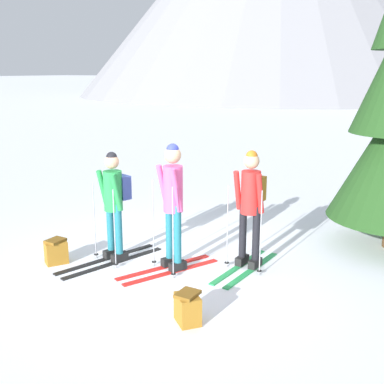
% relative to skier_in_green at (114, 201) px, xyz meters
% --- Properties ---
extents(ground_plane, '(400.00, 400.00, 0.00)m').
position_rel_skier_in_green_xyz_m(ground_plane, '(0.84, 0.36, -0.95)').
color(ground_plane, white).
extents(skier_in_green, '(0.80, 1.78, 1.69)m').
position_rel_skier_in_green_xyz_m(skier_in_green, '(0.00, 0.00, 0.00)').
color(skier_in_green, black).
rests_on(skier_in_green, ground).
extents(skier_in_pink, '(0.95, 1.57, 1.87)m').
position_rel_skier_in_green_xyz_m(skier_in_pink, '(0.96, 0.14, 0.10)').
color(skier_in_pink, red).
rests_on(skier_in_pink, ground).
extents(skier_in_red, '(0.61, 1.57, 1.76)m').
position_rel_skier_in_green_xyz_m(skier_in_red, '(1.88, 0.80, 0.05)').
color(skier_in_red, green).
rests_on(skier_in_red, ground).
extents(backpack_on_snow_front, '(0.37, 0.40, 0.38)m').
position_rel_skier_in_green_xyz_m(backpack_on_snow_front, '(-0.70, -0.57, -0.76)').
color(backpack_on_snow_front, '#99661E').
rests_on(backpack_on_snow_front, ground).
extents(backpack_on_snow_beside, '(0.40, 0.39, 0.38)m').
position_rel_skier_in_green_xyz_m(backpack_on_snow_beside, '(1.95, -1.09, -0.76)').
color(backpack_on_snow_beside, '#99661E').
rests_on(backpack_on_snow_beside, ground).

